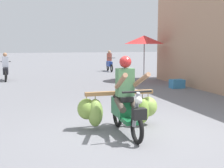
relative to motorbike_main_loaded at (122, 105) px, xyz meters
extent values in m
plane|color=slate|center=(0.29, -0.25, -0.54)|extent=(120.00, 120.00, 0.00)
torus|color=black|center=(-0.02, -0.90, -0.26)|extent=(0.09, 0.56, 0.56)
torus|color=black|center=(-0.01, 0.30, -0.26)|extent=(0.09, 0.56, 0.56)
cube|color=#196638|center=(-0.02, -0.40, -0.22)|extent=(0.25, 0.56, 0.08)
cube|color=#196638|center=(-0.01, 0.00, -0.04)|extent=(0.29, 0.64, 0.36)
cube|color=black|center=(-0.01, -0.08, 0.18)|extent=(0.27, 0.60, 0.10)
cylinder|color=gray|center=(-0.02, -0.84, 0.08)|extent=(0.07, 0.28, 0.69)
cylinder|color=black|center=(-0.02, -0.88, 0.42)|extent=(0.56, 0.05, 0.04)
sphere|color=silver|center=(-0.02, -0.96, 0.28)|extent=(0.14, 0.14, 0.14)
cube|color=black|center=(-0.02, -1.00, 0.04)|extent=(0.24, 0.16, 0.20)
cube|color=#196638|center=(-0.02, -0.90, 0.04)|extent=(0.10, 0.28, 0.04)
cube|color=olive|center=(-0.01, 0.15, 0.24)|extent=(1.50, 0.11, 0.08)
cube|color=olive|center=(-0.01, 0.33, 0.21)|extent=(1.35, 0.09, 0.06)
ellipsoid|color=#7FA241|center=(-0.71, 0.26, -0.09)|extent=(0.45, 0.42, 0.44)
cylinder|color=#998459|center=(-0.71, 0.26, 0.18)|extent=(0.02, 0.02, 0.15)
ellipsoid|color=#8BAF4E|center=(-0.54, 0.18, -0.16)|extent=(0.38, 0.35, 0.59)
cylinder|color=#998459|center=(-0.54, 0.18, 0.18)|extent=(0.02, 0.02, 0.15)
ellipsoid|color=olive|center=(0.52, 0.17, -0.18)|extent=(0.36, 0.33, 0.57)
cylinder|color=#998459|center=(0.52, 0.17, 0.16)|extent=(0.02, 0.02, 0.18)
ellipsoid|color=#88AC4B|center=(0.69, 0.25, -0.12)|extent=(0.45, 0.41, 0.45)
cylinder|color=#998459|center=(0.69, 0.25, 0.16)|extent=(0.02, 0.02, 0.18)
cube|color=#4C7F51|center=(-0.02, -0.20, 0.51)|extent=(0.34, 0.22, 0.56)
sphere|color=#B22626|center=(-0.02, -0.22, 0.92)|extent=(0.24, 0.24, 0.24)
cylinder|color=#9E7051|center=(0.18, -0.54, 0.58)|extent=(0.14, 0.72, 0.39)
cylinder|color=#9E7051|center=(-0.21, -0.53, 0.58)|extent=(0.15, 0.72, 0.39)
cylinder|color=#4C4238|center=(0.12, -0.32, 0.08)|extent=(0.13, 0.44, 0.27)
cylinder|color=#4C4238|center=(-0.16, -0.31, 0.08)|extent=(0.13, 0.44, 0.27)
torus|color=black|center=(-2.78, 10.51, -0.28)|extent=(0.09, 0.52, 0.52)
torus|color=black|center=(-2.76, 9.41, -0.28)|extent=(0.09, 0.52, 0.52)
cube|color=black|center=(-2.77, 9.86, -0.04)|extent=(0.26, 0.90, 0.32)
cylinder|color=black|center=(-2.78, 10.46, 0.38)|extent=(0.50, 0.05, 0.04)
cube|color=#B2B7C6|center=(-2.77, 9.84, 0.41)|extent=(0.30, 0.21, 0.52)
sphere|color=#9E7051|center=(-2.77, 9.86, 0.76)|extent=(0.20, 0.20, 0.20)
torus|color=black|center=(3.61, 12.87, -0.28)|extent=(0.11, 0.52, 0.52)
torus|color=black|center=(3.66, 13.96, -0.28)|extent=(0.11, 0.52, 0.52)
cube|color=navy|center=(3.64, 13.51, -0.04)|extent=(0.29, 0.91, 0.32)
cylinder|color=black|center=(3.61, 12.92, 0.38)|extent=(0.50, 0.06, 0.04)
cube|color=#994738|center=(3.64, 13.53, 0.41)|extent=(0.31, 0.21, 0.52)
sphere|color=tan|center=(3.64, 13.51, 0.76)|extent=(0.20, 0.20, 0.20)
cylinder|color=#99999E|center=(3.73, 7.75, 0.42)|extent=(0.05, 0.05, 1.92)
cone|color=red|center=(3.73, 7.75, 1.49)|extent=(1.94, 1.94, 0.41)
cube|color=teal|center=(4.14, 5.19, -0.36)|extent=(0.56, 0.40, 0.36)
camera|label=1|loc=(-1.98, -5.84, 1.27)|focal=48.15mm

